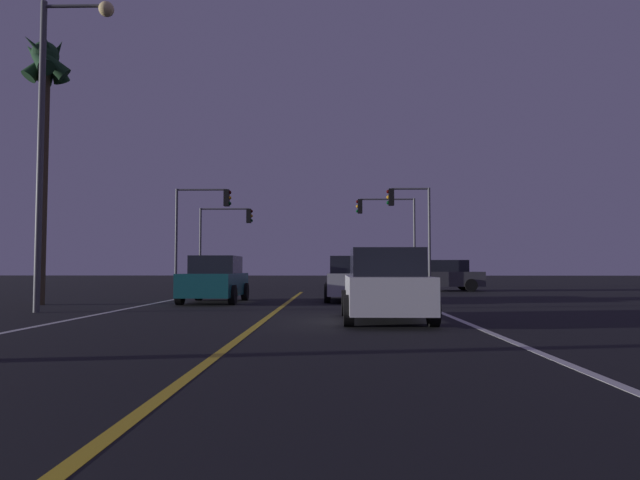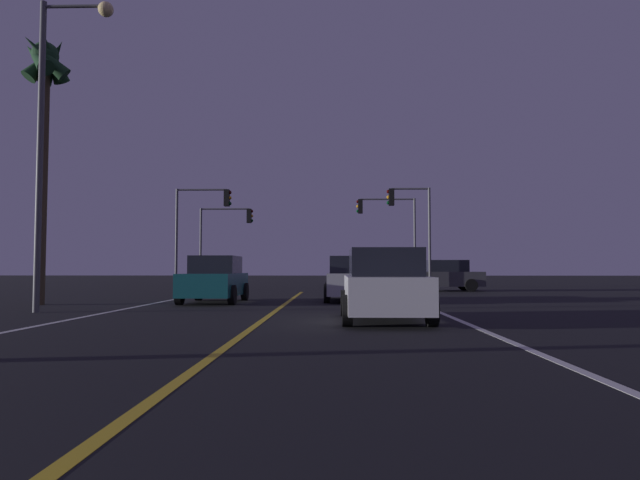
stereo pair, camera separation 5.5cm
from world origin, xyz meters
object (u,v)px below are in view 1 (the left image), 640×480
car_ahead_far (351,279)px  traffic_light_far_right (387,221)px  palm_tree_left_mid (45,88)px  street_lamp_left_mid (56,116)px  traffic_light_near_right (410,215)px  traffic_light_far_left (226,228)px  car_lead_same_lane (385,286)px  traffic_light_near_left (202,215)px  car_oncoming (215,280)px  car_crossing_side (444,276)px

car_ahead_far → traffic_light_far_right: traffic_light_far_right is taller
traffic_light_far_right → palm_tree_left_mid: palm_tree_left_mid is taller
palm_tree_left_mid → street_lamp_left_mid: bearing=-57.5°
traffic_light_near_right → traffic_light_far_left: 12.23m
car_lead_same_lane → traffic_light_near_right: (2.87, 16.70, 3.26)m
car_lead_same_lane → traffic_light_near_right: size_ratio=0.77×
traffic_light_far_right → traffic_light_near_right: bearing=97.3°
traffic_light_near_left → traffic_light_near_right: bearing=-0.0°
car_lead_same_lane → traffic_light_far_left: traffic_light_far_left is taller
traffic_light_far_right → street_lamp_left_mid: street_lamp_left_mid is taller
car_ahead_far → traffic_light_far_right: size_ratio=0.76×
car_lead_same_lane → car_oncoming: bearing=38.0°
car_lead_same_lane → traffic_light_near_right: 17.25m
car_crossing_side → car_ahead_far: bearing=60.7°
car_oncoming → palm_tree_left_mid: 8.91m
traffic_light_far_left → car_lead_same_lane: bearing=-70.1°
traffic_light_far_left → car_oncoming: bearing=-80.6°
car_crossing_side → car_oncoming: 14.98m
traffic_light_near_right → traffic_light_near_left: (-11.17, 0.00, 0.03)m
car_crossing_side → traffic_light_near_left: 13.63m
car_oncoming → traffic_light_far_right: traffic_light_far_right is taller
traffic_light_far_left → street_lamp_left_mid: 19.94m
palm_tree_left_mid → traffic_light_far_left: bearing=79.1°
car_ahead_far → car_lead_same_lane: (0.54, -8.18, 0.00)m
car_lead_same_lane → traffic_light_far_left: bearing=19.9°
car_crossing_side → car_lead_same_lane: same height
street_lamp_left_mid → car_crossing_side: bearing=47.8°
street_lamp_left_mid → palm_tree_left_mid: size_ratio=0.96×
traffic_light_near_left → traffic_light_far_right: traffic_light_far_right is taller
car_lead_same_lane → palm_tree_left_mid: 14.23m
traffic_light_near_right → car_lead_same_lane: bearing=80.2°
car_crossing_side → car_lead_same_lane: bearing=74.7°
car_oncoming → traffic_light_far_left: 15.60m
car_oncoming → street_lamp_left_mid: 7.64m
car_oncoming → car_ahead_far: (5.00, 1.09, 0.00)m
traffic_light_near_left → street_lamp_left_mid: (-0.87, -14.33, 1.49)m
traffic_light_far_right → palm_tree_left_mid: (-13.41, -16.59, 3.27)m
car_ahead_far → traffic_light_near_left: (-7.76, 8.51, 3.29)m
traffic_light_far_left → street_lamp_left_mid: size_ratio=0.57×
car_lead_same_lane → street_lamp_left_mid: 10.61m
traffic_light_near_right → traffic_light_far_right: size_ratio=0.98×
traffic_light_far_left → palm_tree_left_mid: bearing=-100.9°
car_ahead_far → traffic_light_near_left: 11.98m
car_lead_same_lane → traffic_light_far_left: 23.80m
car_lead_same_lane → street_lamp_left_mid: street_lamp_left_mid is taller
car_lead_same_lane → traffic_light_far_right: 22.56m
car_oncoming → traffic_light_near_right: size_ratio=0.77×
car_oncoming → traffic_light_near_right: 13.18m
car_crossing_side → traffic_light_far_right: 6.16m
street_lamp_left_mid → palm_tree_left_mid: palm_tree_left_mid is taller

